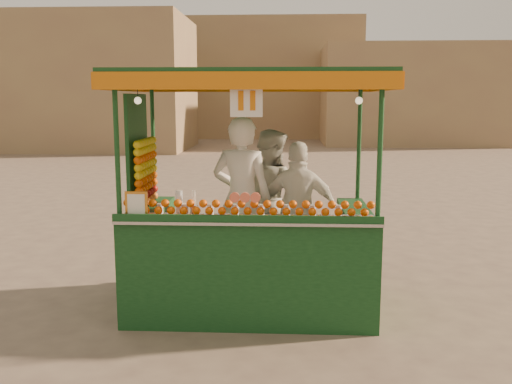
{
  "coord_description": "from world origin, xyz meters",
  "views": [
    {
      "loc": [
        0.5,
        -6.24,
        2.31
      ],
      "look_at": [
        0.19,
        -0.1,
        1.3
      ],
      "focal_mm": 39.52,
      "sensor_mm": 36.0,
      "label": 1
    }
  ],
  "objects_px": {
    "vendor_middle": "(271,198)",
    "vendor_right": "(299,210)",
    "juice_cart": "(244,235)",
    "vendor_left": "(242,199)"
  },
  "relations": [
    {
      "from": "vendor_middle",
      "to": "juice_cart",
      "type": "bearing_deg",
      "value": 114.88
    },
    {
      "from": "vendor_left",
      "to": "vendor_middle",
      "type": "xyz_separation_m",
      "value": [
        0.31,
        0.59,
        -0.09
      ]
    },
    {
      "from": "vendor_middle",
      "to": "vendor_right",
      "type": "relative_size",
      "value": 1.07
    },
    {
      "from": "juice_cart",
      "to": "vendor_right",
      "type": "distance_m",
      "value": 0.69
    },
    {
      "from": "vendor_left",
      "to": "vendor_middle",
      "type": "bearing_deg",
      "value": -105.21
    },
    {
      "from": "juice_cart",
      "to": "vendor_middle",
      "type": "relative_size",
      "value": 1.73
    },
    {
      "from": "juice_cart",
      "to": "vendor_left",
      "type": "distance_m",
      "value": 0.4
    },
    {
      "from": "juice_cart",
      "to": "vendor_right",
      "type": "relative_size",
      "value": 1.85
    },
    {
      "from": "vendor_left",
      "to": "vendor_right",
      "type": "xyz_separation_m",
      "value": [
        0.64,
        0.1,
        -0.14
      ]
    },
    {
      "from": "juice_cart",
      "to": "vendor_left",
      "type": "bearing_deg",
      "value": 104.11
    }
  ]
}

